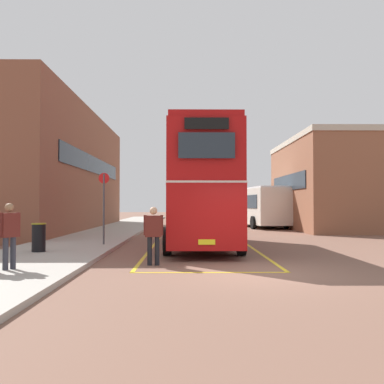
# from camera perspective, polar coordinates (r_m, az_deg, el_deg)

# --- Properties ---
(ground_plane) EXTENTS (135.60, 135.60, 0.00)m
(ground_plane) POSITION_cam_1_polar(r_m,az_deg,el_deg) (25.93, 3.13, -5.49)
(ground_plane) COLOR brown
(sidewalk_left) EXTENTS (4.00, 57.60, 0.14)m
(sidewalk_left) POSITION_cam_1_polar(r_m,az_deg,el_deg) (28.66, -10.33, -4.94)
(sidewalk_left) COLOR #A39E93
(sidewalk_left) RESTS_ON ground
(brick_building_left) EXTENTS (5.75, 23.00, 8.11)m
(brick_building_left) POSITION_cam_1_polar(r_m,az_deg,el_deg) (32.24, -17.33, 2.58)
(brick_building_left) COLOR brown
(brick_building_left) RESTS_ON ground
(depot_building_right) EXTENTS (8.63, 12.72, 6.35)m
(depot_building_right) POSITION_cam_1_polar(r_m,az_deg,el_deg) (33.54, 19.32, 0.93)
(depot_building_right) COLOR brown
(depot_building_right) RESTS_ON ground
(double_decker_bus) EXTENTS (2.86, 9.77, 4.75)m
(double_decker_bus) POSITION_cam_1_polar(r_m,az_deg,el_deg) (18.51, 1.23, 0.69)
(double_decker_bus) COLOR black
(double_decker_bus) RESTS_ON ground
(single_deck_bus) EXTENTS (3.38, 8.60, 3.02)m
(single_deck_bus) POSITION_cam_1_polar(r_m,az_deg,el_deg) (34.50, 8.72, -1.76)
(single_deck_bus) COLOR black
(single_deck_bus) RESTS_ON ground
(pedestrian_boarding) EXTENTS (0.57, 0.25, 1.71)m
(pedestrian_boarding) POSITION_cam_1_polar(r_m,az_deg,el_deg) (13.12, -4.97, -5.05)
(pedestrian_boarding) COLOR black
(pedestrian_boarding) RESTS_ON ground
(pedestrian_waiting_near) EXTENTS (0.45, 0.52, 1.68)m
(pedestrian_waiting_near) POSITION_cam_1_polar(r_m,az_deg,el_deg) (12.21, -22.35, -4.66)
(pedestrian_waiting_near) COLOR #2D2D38
(pedestrian_waiting_near) RESTS_ON sidewalk_left
(litter_bin) EXTENTS (0.49, 0.49, 0.99)m
(litter_bin) POSITION_cam_1_polar(r_m,az_deg,el_deg) (16.37, -19.05, -5.51)
(litter_bin) COLOR black
(litter_bin) RESTS_ON sidewalk_left
(bus_stop_sign) EXTENTS (0.44, 0.08, 2.93)m
(bus_stop_sign) POSITION_cam_1_polar(r_m,az_deg,el_deg) (18.59, -11.23, -1.22)
(bus_stop_sign) COLOR #4C4C51
(bus_stop_sign) RESTS_ON sidewalk_left
(bay_marking_yellow) EXTENTS (4.23, 11.75, 0.01)m
(bay_marking_yellow) POSITION_cam_1_polar(r_m,az_deg,el_deg) (16.73, 1.45, -7.68)
(bay_marking_yellow) COLOR gold
(bay_marking_yellow) RESTS_ON ground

